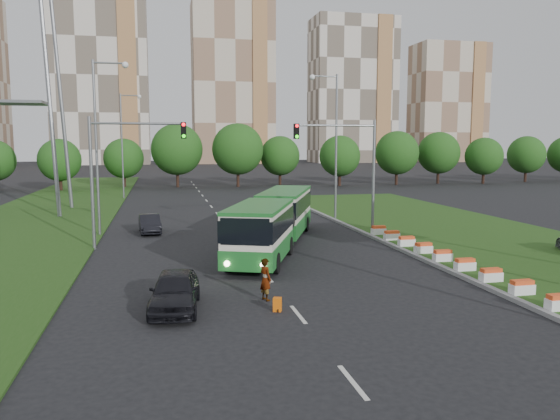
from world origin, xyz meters
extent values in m
plane|color=black|center=(0.00, 0.00, 0.00)|extent=(360.00, 360.00, 0.00)
cube|color=#234915|center=(13.00, 8.00, 0.07)|extent=(14.00, 60.00, 0.15)
cube|color=gray|center=(6.05, 8.00, 0.09)|extent=(0.30, 60.00, 0.18)
cube|color=#234915|center=(-18.00, 25.00, 0.05)|extent=(12.00, 110.00, 0.10)
cylinder|color=slate|center=(6.40, 10.00, 4.00)|extent=(0.20, 0.20, 8.00)
cylinder|color=slate|center=(3.65, 10.00, 7.60)|extent=(5.50, 0.14, 0.14)
cube|color=black|center=(0.90, 10.00, 7.20)|extent=(0.32, 0.32, 1.00)
cylinder|color=slate|center=(-12.00, 9.00, 4.00)|extent=(0.20, 0.20, 8.00)
cylinder|color=slate|center=(-9.25, 9.00, 7.60)|extent=(5.50, 0.14, 0.14)
cube|color=black|center=(-6.50, 9.00, 7.20)|extent=(0.32, 0.32, 1.00)
cube|color=beige|center=(-25.00, 150.00, 26.00)|extent=(28.00, 15.00, 52.00)
cube|color=beige|center=(15.00, 150.00, 25.00)|extent=(25.00, 15.00, 50.00)
cube|color=beige|center=(55.00, 150.00, 23.50)|extent=(27.00, 15.00, 47.00)
cube|color=beige|center=(90.00, 150.00, 20.00)|extent=(24.00, 14.00, 40.00)
cube|color=silver|center=(-1.37, 2.50, 1.79)|extent=(2.56, 7.05, 2.76)
cube|color=silver|center=(-1.37, 11.55, 1.79)|extent=(2.56, 8.59, 2.76)
cylinder|color=black|center=(-1.37, 6.64, 1.74)|extent=(2.56, 1.28, 2.56)
cube|color=#1E6927|center=(-1.37, 2.50, 0.87)|extent=(2.64, 7.10, 0.97)
cube|color=#1E6927|center=(-1.37, 11.55, 0.87)|extent=(2.64, 8.64, 0.97)
cube|color=black|center=(-1.37, 2.50, 2.25)|extent=(2.64, 7.10, 1.07)
cube|color=black|center=(-1.37, 11.55, 2.25)|extent=(2.64, 8.64, 1.07)
imported|color=black|center=(-7.52, -4.41, 0.76)|extent=(2.28, 4.64, 1.52)
imported|color=black|center=(-8.81, 14.50, 0.66)|extent=(1.74, 4.13, 1.32)
imported|color=gray|center=(-3.85, -3.88, 0.88)|extent=(0.65, 0.76, 1.76)
cube|color=orange|center=(-3.69, -5.45, 0.27)|extent=(0.31, 0.27, 0.54)
cylinder|color=black|center=(-3.69, -5.58, 0.06)|extent=(0.04, 0.13, 0.13)
camera|label=1|loc=(-7.93, -25.33, 6.43)|focal=35.00mm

